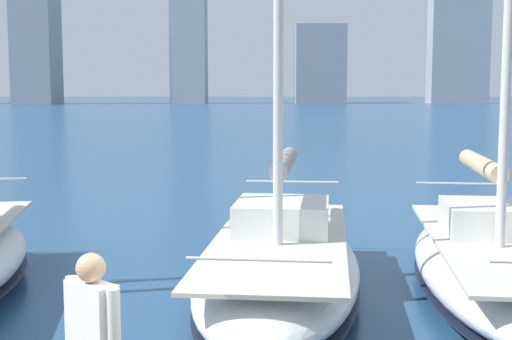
% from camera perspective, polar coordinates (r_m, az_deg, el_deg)
% --- Properties ---
extents(city_skyline, '(164.66, 16.72, 53.86)m').
position_cam_1_polar(city_skyline, '(169.95, -2.37, 12.36)').
color(city_skyline, '#9398A3').
rests_on(city_skyline, ground).
extents(sailboat_tan, '(3.36, 8.30, 10.53)m').
position_cam_1_polar(sailboat_tan, '(13.15, 18.24, -6.97)').
color(sailboat_tan, white).
rests_on(sailboat_tan, ground).
extents(sailboat_grey, '(3.54, 8.22, 12.65)m').
position_cam_1_polar(sailboat_grey, '(12.38, 1.96, -7.27)').
color(sailboat_grey, white).
rests_on(sailboat_grey, ground).
extents(person_white_shirt, '(0.50, 0.46, 1.75)m').
position_cam_1_polar(person_white_shirt, '(5.91, -12.94, -13.07)').
color(person_white_shirt, gray).
rests_on(person_white_shirt, dock_pier).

